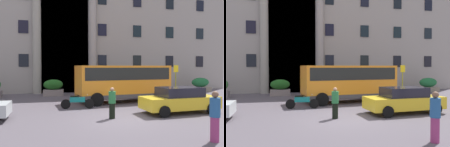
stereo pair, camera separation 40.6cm
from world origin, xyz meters
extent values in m
cube|color=#534D55|center=(0.00, 0.00, -0.06)|extent=(80.00, 64.00, 0.12)
cube|color=gray|center=(0.00, 17.50, 7.41)|extent=(34.17, 9.00, 14.81)
cube|color=black|center=(-1.87, 13.06, 4.99)|extent=(4.70, 0.12, 9.98)
cylinder|color=gray|center=(-4.62, 12.75, 4.99)|extent=(0.79, 0.79, 9.98)
cylinder|color=gray|center=(0.87, 12.75, 4.99)|extent=(0.79, 0.79, 9.98)
cube|color=black|center=(-5.86, 12.96, 3.26)|extent=(0.92, 0.08, 1.25)
cube|color=black|center=(1.95, 12.96, 3.26)|extent=(0.92, 0.08, 1.25)
cube|color=black|center=(5.86, 12.96, 3.26)|extent=(0.92, 0.08, 1.25)
cube|color=black|center=(9.76, 12.96, 3.26)|extent=(0.92, 0.08, 1.25)
cube|color=black|center=(13.67, 12.96, 3.26)|extent=(0.92, 0.08, 1.25)
cube|color=black|center=(-5.86, 12.96, 6.52)|extent=(0.92, 0.08, 1.25)
cube|color=black|center=(1.95, 12.96, 6.52)|extent=(0.92, 0.08, 1.25)
cube|color=black|center=(5.86, 12.96, 6.52)|extent=(0.92, 0.08, 1.25)
cube|color=black|center=(9.76, 12.96, 6.52)|extent=(0.92, 0.08, 1.25)
cube|color=black|center=(13.67, 12.96, 6.52)|extent=(0.92, 0.08, 1.25)
cube|color=black|center=(5.86, 12.96, 9.77)|extent=(0.92, 0.08, 1.25)
cube|color=black|center=(9.76, 12.96, 9.77)|extent=(0.92, 0.08, 1.25)
cube|color=black|center=(13.67, 12.96, 9.77)|extent=(0.92, 0.08, 1.25)
cube|color=orange|center=(1.94, 5.50, 1.59)|extent=(7.08, 3.08, 2.27)
cube|color=black|center=(1.94, 5.50, 2.14)|extent=(6.67, 3.07, 0.87)
cube|color=black|center=(5.29, 5.84, 1.95)|extent=(0.26, 2.01, 1.09)
cube|color=#464446|center=(1.94, 5.50, 0.57)|extent=(7.08, 3.12, 0.24)
cylinder|color=black|center=(4.21, 6.94, 0.45)|extent=(0.92, 0.37, 0.90)
cylinder|color=black|center=(4.46, 4.55, 0.45)|extent=(0.92, 0.37, 0.90)
cylinder|color=black|center=(-0.57, 6.45, 0.45)|extent=(0.92, 0.37, 0.90)
cylinder|color=black|center=(-0.33, 4.06, 0.45)|extent=(0.92, 0.37, 0.90)
cylinder|color=#939D1B|center=(7.29, 7.19, 1.36)|extent=(0.08, 0.08, 2.72)
cube|color=yellow|center=(7.29, 7.16, 2.47)|extent=(0.44, 0.03, 0.60)
cube|color=gray|center=(-3.11, 10.50, 0.29)|extent=(1.78, 0.84, 0.57)
ellipsoid|color=#1D551C|center=(-3.11, 10.50, 1.03)|extent=(1.71, 0.75, 0.92)
cube|color=gray|center=(2.93, 10.80, 0.25)|extent=(2.19, 0.87, 0.50)
ellipsoid|color=#2A5024|center=(2.93, 10.80, 0.99)|extent=(2.10, 0.78, 0.98)
cube|color=#70685A|center=(11.87, 10.20, 0.26)|extent=(2.09, 0.94, 0.52)
ellipsoid|color=#1B5C30|center=(11.87, 10.20, 1.01)|extent=(2.01, 0.84, 0.97)
cube|color=gold|center=(3.81, 0.62, 0.61)|extent=(4.48, 2.03, 0.67)
cube|color=black|center=(3.81, 0.62, 1.21)|extent=(2.45, 1.70, 0.53)
cylinder|color=black|center=(5.24, 1.59, 0.31)|extent=(0.63, 0.24, 0.62)
cylinder|color=black|center=(5.35, -0.18, 0.31)|extent=(0.63, 0.24, 0.62)
cylinder|color=black|center=(2.27, 1.42, 0.31)|extent=(0.63, 0.24, 0.62)
cylinder|color=black|center=(2.37, -0.35, 0.31)|extent=(0.63, 0.24, 0.62)
cylinder|color=black|center=(-0.98, 3.28, 0.30)|extent=(0.61, 0.19, 0.60)
cylinder|color=black|center=(-2.42, 3.51, 0.30)|extent=(0.61, 0.21, 0.60)
cube|color=#106D6A|center=(-1.70, 3.39, 0.58)|extent=(0.96, 0.38, 0.32)
cube|color=black|center=(-1.88, 3.42, 0.76)|extent=(0.54, 0.28, 0.12)
cylinder|color=#A5A5A8|center=(-1.09, 3.30, 0.88)|extent=(0.12, 0.55, 0.03)
cylinder|color=black|center=(-0.30, 0.13, 0.39)|extent=(0.30, 0.30, 0.78)
cylinder|color=#246736|center=(-0.30, 0.13, 1.08)|extent=(0.36, 0.36, 0.60)
sphere|color=#9A6C50|center=(-0.30, 0.13, 1.49)|extent=(0.21, 0.21, 0.21)
cylinder|color=#933368|center=(2.25, -4.38, 0.44)|extent=(0.30, 0.30, 0.87)
cylinder|color=#235289|center=(2.25, -4.38, 1.21)|extent=(0.36, 0.36, 0.67)
sphere|color=brown|center=(2.25, -4.38, 1.67)|extent=(0.23, 0.23, 0.23)
camera|label=1|loc=(-3.30, -11.46, 2.63)|focal=37.97mm
camera|label=2|loc=(-2.91, -11.55, 2.63)|focal=37.97mm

